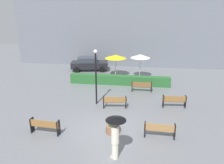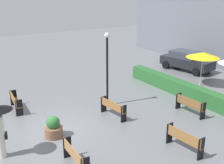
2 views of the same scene
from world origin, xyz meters
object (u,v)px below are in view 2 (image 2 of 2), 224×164
Objects in this scene: planter_pot at (53,128)px; bench_mid_center at (113,107)px; parked_car at (186,60)px; bench_near_right at (75,156)px; pedestrian_with_umbrella at (0,125)px; patio_umbrella_yellow at (203,55)px; bench_near_left at (15,101)px; bench_back_row at (190,105)px; bench_far_right at (184,139)px; lamp_post at (107,62)px.

bench_mid_center is at bearing 95.51° from planter_pot.
bench_near_right is at bearing -61.67° from parked_car.
pedestrian_with_umbrella is 13.47m from patio_umbrella_yellow.
patio_umbrella_yellow is 4.21m from parked_car.
bench_near_left is 1.02× the size of bench_near_right.
bench_mid_center is at bearing -83.29° from patio_umbrella_yellow.
patio_umbrella_yellow is at bearing 124.50° from bench_back_row.
bench_mid_center is 0.40× the size of parked_car.
bench_near_right is at bearing 43.01° from pedestrian_with_umbrella.
bench_far_right is 12.53m from parked_car.
bench_near_left is 1.79× the size of planter_pot.
bench_near_left is 13.94m from parked_car.
parked_car reaches higher than bench_near_left.
planter_pot is (-2.66, 0.19, -0.10)m from bench_near_right.
bench_near_left is 1.03× the size of bench_far_right.
bench_near_left is at bearing -169.99° from planter_pot.
bench_far_right reaches higher than bench_near_left.
pedestrian_with_umbrella is 6.70m from lamp_post.
lamp_post reaches higher than bench_near_left.
bench_near_right is at bearing 4.29° from bench_near_left.
bench_mid_center is 1.00× the size of bench_near_right.
bench_near_right is 3.17m from pedestrian_with_umbrella.
parked_car is (-3.35, 2.16, -1.36)m from patio_umbrella_yellow.
bench_mid_center is 0.75× the size of patio_umbrella_yellow.
bench_mid_center is 0.81× the size of pedestrian_with_umbrella.
lamp_post is at bearing 65.87° from bench_near_left.
lamp_post is at bearing 109.69° from pedestrian_with_umbrella.
bench_far_right is 0.99× the size of bench_near_right.
bench_back_row reaches higher than bench_near_right.
patio_umbrella_yellow is (0.56, 7.13, -0.35)m from lamp_post.
patio_umbrella_yellow reaches higher than bench_near_right.
patio_umbrella_yellow reaches higher than bench_back_row.
pedestrian_with_umbrella is at bearing -20.28° from bench_near_left.
bench_near_left is 12.16m from patio_umbrella_yellow.
parked_car is at bearing 134.64° from bench_back_row.
planter_pot is 11.28m from patio_umbrella_yellow.
bench_back_row is at bearing 129.36° from bench_far_right.
bench_back_row is 9.40m from pedestrian_with_umbrella.
pedestrian_with_umbrella is at bearing -72.08° from parked_car.
planter_pot is at bearing -84.49° from bench_mid_center.
bench_far_right is at bearing -50.64° from bench_back_row.
bench_far_right is 8.87m from patio_umbrella_yellow.
bench_mid_center is at bearing 48.82° from bench_near_left.
lamp_post reaches higher than bench_near_right.
bench_near_left is (-3.54, -4.05, 0.00)m from bench_mid_center.
patio_umbrella_yellow is at bearing 109.04° from bench_near_right.
bench_near_left is (-5.42, -7.70, 0.00)m from bench_back_row.
bench_near_left is at bearing -148.71° from bench_far_right.
bench_far_right is at bearing 45.80° from planter_pot.
pedestrian_with_umbrella is at bearing -82.90° from patio_umbrella_yellow.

